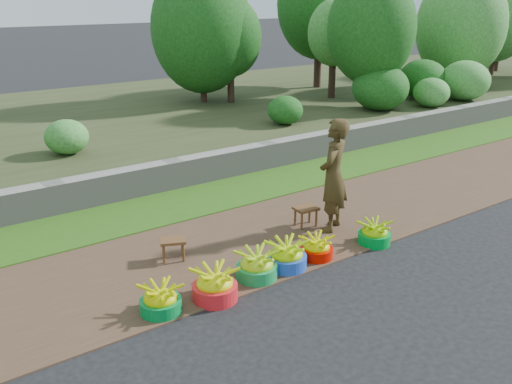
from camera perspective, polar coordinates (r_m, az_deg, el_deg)
ground_plane at (r=7.78m, az=6.43°, el=-7.63°), size 120.00×120.00×0.00m
dirt_shoulder at (r=8.64m, az=0.84°, el=-4.56°), size 80.00×2.50×0.02m
grass_verge at (r=10.19m, az=-5.93°, el=-0.79°), size 80.00×1.50×0.04m
retaining_wall at (r=10.82m, az=-8.26°, el=1.74°), size 80.00×0.35×0.55m
earth_bank at (r=15.19m, az=-17.10°, el=6.12°), size 80.00×10.00×0.50m
vegetation at (r=16.46m, az=6.75°, el=16.54°), size 35.66×7.61×4.90m
basin_a at (r=6.77m, az=-9.53°, el=-10.65°), size 0.49×0.49×0.36m
basin_b at (r=6.95m, az=-4.15°, el=-9.32°), size 0.56×0.56×0.41m
basin_c at (r=7.40m, az=0.06°, el=-7.45°), size 0.54×0.54×0.40m
basin_d at (r=7.67m, az=3.08°, el=-6.44°), size 0.54×0.54×0.41m
basin_e at (r=7.99m, az=6.08°, el=-5.63°), size 0.46×0.46×0.34m
basin_f at (r=8.57m, az=11.75°, el=-4.10°), size 0.48×0.48×0.36m
stool_left at (r=7.92m, az=-8.31°, el=-5.10°), size 0.42×0.38×0.30m
stool_right at (r=8.97m, az=5.01°, el=-1.91°), size 0.39×0.32×0.32m
vendor_woman at (r=8.70m, az=7.74°, el=1.66°), size 0.76×0.69×1.75m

